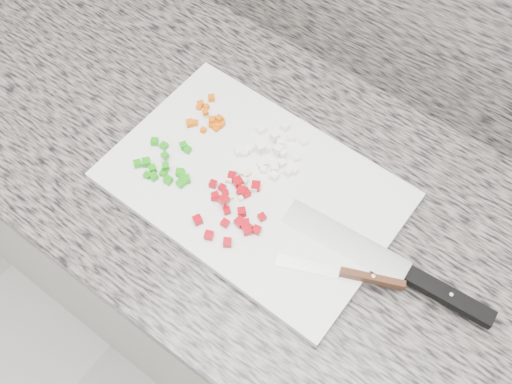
# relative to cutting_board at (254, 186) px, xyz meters

# --- Properties ---
(cabinet) EXTENTS (3.92, 0.62, 0.86)m
(cabinet) POSITION_rel_cutting_board_xyz_m (0.11, 0.03, -0.48)
(cabinet) COLOR silver
(cabinet) RESTS_ON ground
(countertop) EXTENTS (3.96, 0.64, 0.04)m
(countertop) POSITION_rel_cutting_board_xyz_m (0.11, 0.03, -0.03)
(countertop) COLOR #68625B
(countertop) RESTS_ON cabinet
(cutting_board) EXTENTS (0.48, 0.33, 0.02)m
(cutting_board) POSITION_rel_cutting_board_xyz_m (0.00, 0.00, 0.00)
(cutting_board) COLOR white
(cutting_board) RESTS_ON countertop
(carrot_pile) EXTENTS (0.07, 0.08, 0.02)m
(carrot_pile) POSITION_rel_cutting_board_xyz_m (-0.14, 0.06, 0.01)
(carrot_pile) COLOR #D05704
(carrot_pile) RESTS_ON cutting_board
(onion_pile) EXTENTS (0.11, 0.11, 0.02)m
(onion_pile) POSITION_rel_cutting_board_xyz_m (-0.01, 0.07, 0.02)
(onion_pile) COLOR white
(onion_pile) RESTS_ON cutting_board
(green_pepper_pile) EXTENTS (0.11, 0.10, 0.02)m
(green_pepper_pile) POSITION_rel_cutting_board_xyz_m (-0.14, -0.06, 0.01)
(green_pepper_pile) COLOR #18910D
(green_pepper_pile) RESTS_ON cutting_board
(red_pepper_pile) EXTENTS (0.12, 0.14, 0.02)m
(red_pepper_pile) POSITION_rel_cutting_board_xyz_m (0.00, -0.06, 0.02)
(red_pepper_pile) COLOR #A2020C
(red_pepper_pile) RESTS_ON cutting_board
(garlic_pile) EXTENTS (0.06, 0.06, 0.01)m
(garlic_pile) POSITION_rel_cutting_board_xyz_m (-0.02, -0.01, 0.01)
(garlic_pile) COLOR beige
(garlic_pile) RESTS_ON cutting_board
(chef_knife) EXTENTS (0.35, 0.06, 0.02)m
(chef_knife) POSITION_rel_cutting_board_xyz_m (0.30, 0.01, 0.01)
(chef_knife) COLOR silver
(chef_knife) RESTS_ON cutting_board
(paring_knife) EXTENTS (0.19, 0.09, 0.02)m
(paring_knife) POSITION_rel_cutting_board_xyz_m (0.22, -0.04, 0.01)
(paring_knife) COLOR silver
(paring_knife) RESTS_ON cutting_board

